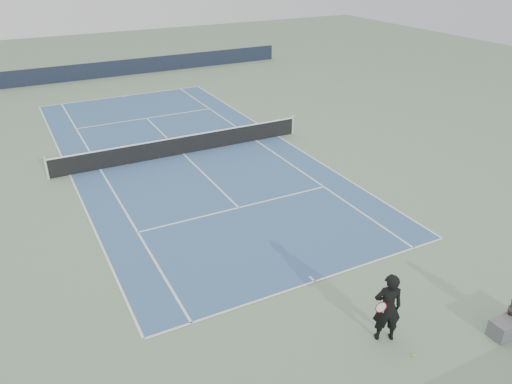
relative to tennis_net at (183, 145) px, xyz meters
name	(u,v)px	position (x,y,z in m)	size (l,w,h in m)	color
ground	(183,154)	(0.00, 0.00, -0.50)	(80.00, 80.00, 0.00)	gray
court_surface	(183,154)	(0.00, 0.00, -0.50)	(10.97, 23.77, 0.01)	#3A5F8A
tennis_net	(183,145)	(0.00, 0.00, 0.00)	(12.90, 0.10, 1.07)	silver
windscreen_far	(104,70)	(0.00, 17.88, 0.10)	(30.00, 0.25, 1.20)	black
tennis_player	(387,307)	(0.26, -14.80, 0.53)	(0.94, 0.84, 2.07)	black
tennis_ball	(414,355)	(0.51, -15.70, -0.47)	(0.07, 0.07, 0.07)	#C5D62B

